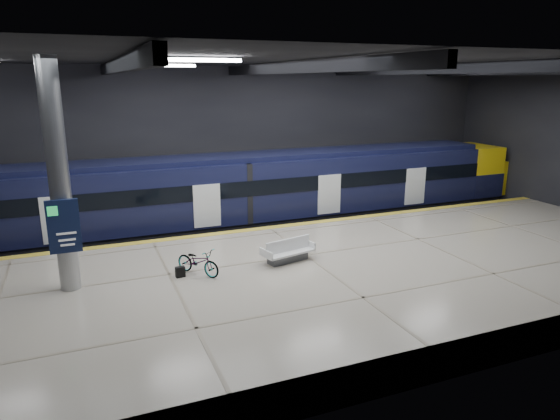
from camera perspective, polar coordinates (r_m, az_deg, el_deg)
ground at (r=19.66m, az=1.71°, el=-7.24°), size 30.00×30.00×0.00m
room_shell at (r=18.31m, az=1.84°, el=9.61°), size 30.10×16.10×8.05m
platform at (r=17.36m, az=5.09°, el=-8.39°), size 30.00×11.00×1.10m
safety_strip at (r=21.69m, az=-1.20°, el=-2.02°), size 30.00×0.40×0.01m
rails at (r=24.47m, az=-3.49°, el=-2.60°), size 30.00×1.52×0.16m
train at (r=24.79m, az=1.67°, el=2.38°), size 29.40×2.84×3.79m
bench at (r=17.66m, az=0.90°, el=-4.98°), size 2.02×1.19×0.84m
bicycle at (r=16.68m, az=-9.35°, el=-5.82°), size 1.50×1.74×0.90m
pannier_bag at (r=16.67m, az=-11.33°, el=-6.95°), size 0.32×0.21×0.35m
info_column at (r=15.91m, az=-23.92°, el=3.01°), size 0.90×0.78×6.90m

